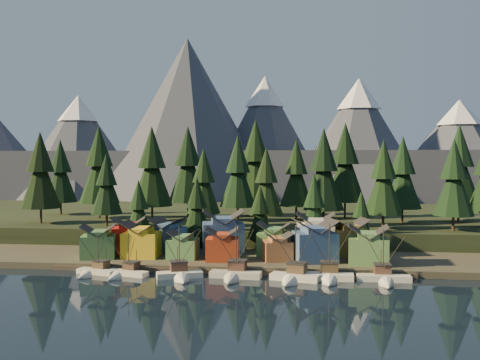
# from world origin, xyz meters

# --- Properties ---
(ground) EXTENTS (500.00, 500.00, 0.00)m
(ground) POSITION_xyz_m (0.00, 0.00, 0.00)
(ground) COLOR black
(ground) RESTS_ON ground
(shore_strip) EXTENTS (400.00, 50.00, 1.50)m
(shore_strip) POSITION_xyz_m (0.00, 40.00, 0.75)
(shore_strip) COLOR #3D392C
(shore_strip) RESTS_ON ground
(hillside) EXTENTS (420.00, 100.00, 6.00)m
(hillside) POSITION_xyz_m (0.00, 90.00, 3.00)
(hillside) COLOR black
(hillside) RESTS_ON ground
(dock) EXTENTS (80.00, 4.00, 1.00)m
(dock) POSITION_xyz_m (0.00, 16.50, 0.50)
(dock) COLOR #4F4638
(dock) RESTS_ON ground
(mountain_ridge) EXTENTS (560.00, 190.00, 90.00)m
(mountain_ridge) POSITION_xyz_m (-4.20, 213.59, 26.06)
(mountain_ridge) COLOR #4C4F61
(mountain_ridge) RESTS_ON ground
(boat_0) EXTENTS (9.49, 9.93, 10.20)m
(boat_0) POSITION_xyz_m (-28.84, 10.66, 1.90)
(boat_0) COLOR silver
(boat_0) RESTS_ON ground
(boat_1) EXTENTS (10.16, 10.62, 10.12)m
(boat_1) POSITION_xyz_m (-21.86, 9.94, 1.81)
(boat_1) COLOR silver
(boat_1) RESTS_ON ground
(boat_2) EXTENTS (10.38, 10.98, 12.32)m
(boat_2) POSITION_xyz_m (-9.36, 9.03, 2.43)
(boat_2) COLOR silver
(boat_2) RESTS_ON ground
(boat_3) EXTENTS (11.34, 12.19, 12.72)m
(boat_3) POSITION_xyz_m (1.91, 10.36, 2.40)
(boat_3) COLOR beige
(boat_3) RESTS_ON ground
(boat_4) EXTENTS (10.82, 11.44, 12.77)m
(boat_4) POSITION_xyz_m (14.20, 9.21, 2.50)
(boat_4) COLOR silver
(boat_4) RESTS_ON ground
(boat_5) EXTENTS (10.33, 11.17, 12.94)m
(boat_5) POSITION_xyz_m (21.55, 10.81, 2.57)
(boat_5) COLOR silver
(boat_5) RESTS_ON ground
(boat_6) EXTENTS (11.26, 12.24, 11.78)m
(boat_6) POSITION_xyz_m (32.61, 10.73, 2.12)
(boat_6) COLOR beige
(boat_6) RESTS_ON ground
(house_front_0) EXTENTS (9.54, 9.22, 7.91)m
(house_front_0) POSITION_xyz_m (-32.36, 22.46, 5.66)
(house_front_0) COLOR #4B7A42
(house_front_0) RESTS_ON shore_strip
(house_front_1) EXTENTS (8.65, 8.33, 8.63)m
(house_front_1) POSITION_xyz_m (-22.53, 24.73, 6.03)
(house_front_1) COLOR gold
(house_front_1) RESTS_ON shore_strip
(house_front_2) EXTENTS (6.89, 6.94, 6.72)m
(house_front_2) POSITION_xyz_m (-12.25, 24.44, 5.03)
(house_front_2) COLOR #4D8447
(house_front_2) RESTS_ON shore_strip
(house_front_3) EXTENTS (8.22, 7.91, 7.62)m
(house_front_3) POSITION_xyz_m (-2.52, 22.73, 5.51)
(house_front_3) COLOR #A23519
(house_front_3) RESTS_ON shore_strip
(house_front_4) EXTENTS (7.75, 8.12, 6.52)m
(house_front_4) POSITION_xyz_m (10.23, 24.29, 4.92)
(house_front_4) COLOR #9C6037
(house_front_4) RESTS_ON shore_strip
(house_front_5) EXTENTS (10.97, 10.37, 9.66)m
(house_front_5) POSITION_xyz_m (18.87, 23.64, 6.58)
(house_front_5) COLOR #375382
(house_front_5) RESTS_ON shore_strip
(house_front_6) EXTENTS (9.26, 8.82, 8.66)m
(house_front_6) POSITION_xyz_m (30.71, 22.28, 6.05)
(house_front_6) COLOR #507D43
(house_front_6) RESTS_ON shore_strip
(house_back_0) EXTENTS (9.80, 9.56, 8.84)m
(house_back_0) POSITION_xyz_m (-27.81, 31.40, 6.14)
(house_back_0) COLOR maroon
(house_back_0) RESTS_ON shore_strip
(house_back_1) EXTENTS (9.05, 9.12, 8.60)m
(house_back_1) POSITION_xyz_m (-18.07, 33.09, 6.02)
(house_back_1) COLOR #35537E
(house_back_1) RESTS_ON shore_strip
(house_back_2) EXTENTS (11.84, 11.20, 10.78)m
(house_back_2) POSITION_xyz_m (-3.88, 32.89, 7.16)
(house_back_2) COLOR #365280
(house_back_2) RESTS_ON shore_strip
(house_back_3) EXTENTS (8.42, 7.58, 8.19)m
(house_back_3) POSITION_xyz_m (9.18, 30.72, 5.80)
(house_back_3) COLOR #488347
(house_back_3) RESTS_ON shore_strip
(house_back_4) EXTENTS (9.74, 9.37, 10.36)m
(house_back_4) POSITION_xyz_m (19.24, 33.67, 6.94)
(house_back_4) COLOR beige
(house_back_4) RESTS_ON shore_strip
(house_back_5) EXTENTS (9.47, 9.55, 9.06)m
(house_back_5) POSITION_xyz_m (27.51, 32.80, 6.26)
(house_back_5) COLOR olive
(house_back_5) RESTS_ON shore_strip
(tree_hill_0) EXTENTS (11.83, 11.83, 27.57)m
(tree_hill_0) POSITION_xyz_m (-62.00, 52.00, 21.07)
(tree_hill_0) COLOR #332319
(tree_hill_0) RESTS_ON hillside
(tree_hill_1) EXTENTS (12.99, 12.99, 30.26)m
(tree_hill_1) POSITION_xyz_m (-50.00, 68.00, 22.55)
(tree_hill_1) COLOR #332319
(tree_hill_1) RESTS_ON hillside
(tree_hill_2) EXTENTS (8.99, 8.99, 20.95)m
(tree_hill_2) POSITION_xyz_m (-40.00, 48.00, 17.45)
(tree_hill_2) COLOR #332319
(tree_hill_2) RESTS_ON hillside
(tree_hill_3) EXTENTS (12.63, 12.63, 29.43)m
(tree_hill_3) POSITION_xyz_m (-30.00, 60.00, 22.09)
(tree_hill_3) COLOR #332319
(tree_hill_3) RESTS_ON hillside
(tree_hill_4) EXTENTS (13.05, 13.05, 30.40)m
(tree_hill_4) POSITION_xyz_m (-22.00, 75.00, 22.62)
(tree_hill_4) COLOR #332319
(tree_hill_4) RESTS_ON hillside
(tree_hill_5) EXTENTS (9.64, 9.64, 22.46)m
(tree_hill_5) POSITION_xyz_m (-12.00, 50.00, 18.28)
(tree_hill_5) COLOR #332319
(tree_hill_5) RESTS_ON hillside
(tree_hill_6) EXTENTS (11.53, 11.53, 26.87)m
(tree_hill_6) POSITION_xyz_m (-4.00, 65.00, 20.69)
(tree_hill_6) COLOR #332319
(tree_hill_6) RESTS_ON hillside
(tree_hill_7) EXTENTS (9.71, 9.71, 22.63)m
(tree_hill_7) POSITION_xyz_m (6.00, 48.00, 18.37)
(tree_hill_7) COLOR #332319
(tree_hill_7) RESTS_ON hillside
(tree_hill_8) EXTENTS (11.10, 11.10, 25.85)m
(tree_hill_8) POSITION_xyz_m (14.00, 72.00, 20.13)
(tree_hill_8) COLOR #332319
(tree_hill_8) RESTS_ON hillside
(tree_hill_9) EXTENTS (12.10, 12.10, 28.20)m
(tree_hill_9) POSITION_xyz_m (22.00, 55.00, 21.42)
(tree_hill_9) COLOR #332319
(tree_hill_9) RESTS_ON hillside
(tree_hill_10) EXTENTS (13.51, 13.51, 31.48)m
(tree_hill_10) POSITION_xyz_m (30.00, 80.00, 23.21)
(tree_hill_10) COLOR #332319
(tree_hill_10) RESTS_ON hillside
(tree_hill_11) EXTENTS (10.58, 10.58, 24.66)m
(tree_hill_11) POSITION_xyz_m (38.00, 50.00, 19.48)
(tree_hill_11) COLOR #332319
(tree_hill_11) RESTS_ON hillside
(tree_hill_12) EXTENTS (11.27, 11.27, 26.25)m
(tree_hill_12) POSITION_xyz_m (46.00, 66.00, 20.35)
(tree_hill_12) COLOR #332319
(tree_hill_12) RESTS_ON hillside
(tree_hill_13) EXTENTS (10.61, 10.61, 24.71)m
(tree_hill_13) POSITION_xyz_m (56.00, 48.00, 19.51)
(tree_hill_13) COLOR #332319
(tree_hill_13) RESTS_ON hillside
(tree_hill_14) EXTENTS (12.95, 12.95, 30.17)m
(tree_hill_14) POSITION_xyz_m (64.00, 72.00, 22.50)
(tree_hill_14) COLOR #332319
(tree_hill_14) RESTS_ON hillside
(tree_hill_15) EXTENTS (14.16, 14.16, 33.00)m
(tree_hill_15) POSITION_xyz_m (0.00, 82.00, 24.04)
(tree_hill_15) COLOR #332319
(tree_hill_15) RESTS_ON hillside
(tree_hill_16) EXTENTS (11.28, 11.28, 26.29)m
(tree_hill_16) POSITION_xyz_m (-68.00, 78.00, 20.37)
(tree_hill_16) COLOR #332319
(tree_hill_16) RESTS_ON hillside
(tree_shore_0) EXTENTS (7.79, 7.79, 18.16)m
(tree_shore_0) POSITION_xyz_m (-28.00, 40.00, 11.42)
(tree_shore_0) COLOR #332319
(tree_shore_0) RESTS_ON shore_strip
(tree_shore_1) EXTENTS (8.18, 8.18, 19.07)m
(tree_shore_1) POSITION_xyz_m (-12.00, 40.00, 11.92)
(tree_shore_1) COLOR #332319
(tree_shore_1) RESTS_ON shore_strip
(tree_shore_2) EXTENTS (7.19, 7.19, 16.76)m
(tree_shore_2) POSITION_xyz_m (5.00, 40.00, 10.65)
(tree_shore_2) COLOR #332319
(tree_shore_2) RESTS_ON shore_strip
(tree_shore_3) EXTENTS (8.55, 8.55, 19.92)m
(tree_shore_3) POSITION_xyz_m (19.00, 40.00, 12.38)
(tree_shore_3) COLOR #332319
(tree_shore_3) RESTS_ON shore_strip
(tree_shore_4) EXTENTS (6.65, 6.65, 15.50)m
(tree_shore_4) POSITION_xyz_m (31.00, 40.00, 9.96)
(tree_shore_4) COLOR #332319
(tree_shore_4) RESTS_ON shore_strip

